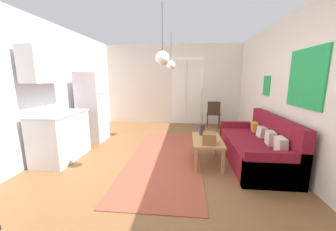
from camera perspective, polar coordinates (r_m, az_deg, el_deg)
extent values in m
cube|color=brown|center=(3.54, -3.13, -15.82)|extent=(5.08, 7.64, 0.10)
cube|color=silver|center=(6.72, 1.35, 8.95)|extent=(4.68, 0.10, 2.63)
cube|color=white|center=(6.66, 3.27, 6.56)|extent=(0.48, 0.02, 2.09)
cube|color=white|center=(6.66, 7.59, 6.49)|extent=(0.48, 0.02, 2.09)
cube|color=white|center=(6.66, 5.60, 15.77)|extent=(1.06, 0.03, 0.06)
cube|color=silver|center=(3.61, 35.57, 5.31)|extent=(0.10, 7.24, 2.63)
cube|color=green|center=(3.57, 35.14, 8.82)|extent=(0.02, 0.91, 0.87)
cube|color=green|center=(4.86, 26.76, 7.76)|extent=(0.02, 0.33, 0.43)
cube|color=silver|center=(4.19, -36.28, 5.72)|extent=(0.10, 7.24, 2.63)
cube|color=red|center=(4.81, -29.55, 11.56)|extent=(0.02, 0.32, 0.40)
cube|color=#9E4733|center=(3.96, -0.74, -11.92)|extent=(1.34, 3.35, 0.01)
cube|color=maroon|center=(4.02, 23.34, -9.41)|extent=(0.87, 1.98, 0.41)
cube|color=maroon|center=(4.08, 28.44, -6.20)|extent=(0.15, 1.98, 0.87)
cube|color=maroon|center=(3.19, 28.63, -13.90)|extent=(0.87, 0.11, 0.55)
cube|color=maroon|center=(4.86, 20.08, -4.90)|extent=(0.87, 0.11, 0.55)
cube|color=beige|center=(3.46, 29.97, -7.51)|extent=(0.15, 0.24, 0.25)
cube|color=beige|center=(3.80, 27.65, -5.82)|extent=(0.14, 0.24, 0.23)
cube|color=beige|center=(4.19, 25.61, -4.37)|extent=(0.15, 0.21, 0.22)
cube|color=gold|center=(4.56, 23.90, -3.09)|extent=(0.16, 0.21, 0.21)
cube|color=#B27F4C|center=(3.66, 11.35, -6.98)|extent=(0.52, 0.90, 0.04)
cube|color=#B27F4C|center=(3.33, 8.05, -12.79)|extent=(0.05, 0.05, 0.41)
cube|color=#B27F4C|center=(3.38, 15.72, -12.73)|extent=(0.05, 0.05, 0.41)
cube|color=#B27F4C|center=(4.10, 7.56, -8.19)|extent=(0.05, 0.05, 0.41)
cube|color=#B27F4C|center=(4.14, 13.74, -8.22)|extent=(0.05, 0.05, 0.41)
cylinder|color=#2D2D33|center=(3.85, 9.85, -4.10)|extent=(0.10, 0.10, 0.21)
cylinder|color=#477F42|center=(3.80, 9.96, -0.95)|extent=(0.01, 0.01, 0.22)
cube|color=brown|center=(3.40, 11.96, -6.46)|extent=(0.26, 0.30, 0.18)
torus|color=brown|center=(3.37, 12.04, -4.65)|extent=(0.18, 0.01, 0.18)
cube|color=white|center=(5.17, -21.14, 2.33)|extent=(0.55, 0.62, 1.68)
cube|color=#4C4C51|center=(5.01, -18.53, 6.20)|extent=(0.01, 0.59, 0.01)
cylinder|color=#B7BABF|center=(4.84, -19.32, 8.40)|extent=(0.02, 0.02, 0.23)
cylinder|color=#B7BABF|center=(4.88, -18.95, 2.50)|extent=(0.02, 0.02, 0.37)
cube|color=silver|center=(4.26, -28.66, -5.53)|extent=(0.59, 1.05, 0.87)
cube|color=#B7BABF|center=(4.16, -29.22, 0.45)|extent=(0.62, 1.08, 0.03)
cube|color=#999BA0|center=(4.09, -29.93, -0.42)|extent=(0.36, 0.40, 0.10)
cylinder|color=#B7BABF|center=(4.21, -32.75, 1.79)|extent=(0.02, 0.02, 0.20)
cube|color=silver|center=(4.20, -31.89, 12.22)|extent=(0.32, 0.95, 0.61)
cylinder|color=#382619|center=(6.55, 14.59, -1.20)|extent=(0.03, 0.03, 0.42)
cylinder|color=#382619|center=(6.54, 11.44, -1.08)|extent=(0.03, 0.03, 0.42)
cylinder|color=#382619|center=(6.21, 14.68, -1.84)|extent=(0.03, 0.03, 0.42)
cylinder|color=#382619|center=(6.21, 11.36, -1.71)|extent=(0.03, 0.03, 0.42)
cube|color=#382619|center=(6.33, 13.10, 0.50)|extent=(0.47, 0.45, 0.04)
cube|color=#382619|center=(6.12, 13.19, 2.12)|extent=(0.38, 0.08, 0.40)
cylinder|color=black|center=(3.18, -1.69, 24.45)|extent=(0.01, 0.01, 0.69)
sphere|color=white|center=(3.10, -1.64, 16.30)|extent=(0.21, 0.21, 0.21)
cylinder|color=black|center=(5.09, 0.86, 19.44)|extent=(0.01, 0.01, 0.66)
sphere|color=white|center=(5.05, 0.85, 14.44)|extent=(0.23, 0.23, 0.23)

